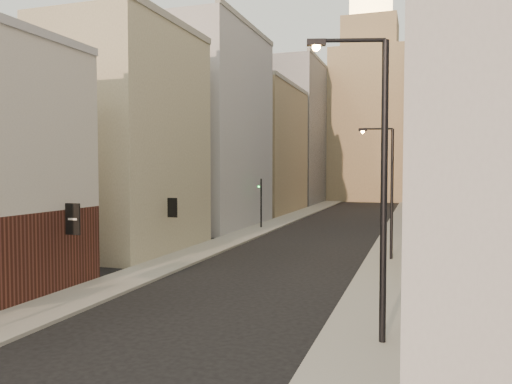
% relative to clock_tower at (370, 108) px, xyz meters
% --- Properties ---
extents(sidewalk_left, '(3.00, 140.00, 0.15)m').
position_rel_clock_tower_xyz_m(sidewalk_left, '(-5.50, -37.00, -17.56)').
color(sidewalk_left, '#9C998D').
rests_on(sidewalk_left, ground).
extents(sidewalk_right, '(3.00, 140.00, 0.15)m').
position_rel_clock_tower_xyz_m(sidewalk_right, '(7.50, -37.00, -17.56)').
color(sidewalk_right, '#9C998D').
rests_on(sidewalk_right, ground).
extents(left_bldg_beige, '(8.00, 12.00, 16.00)m').
position_rel_clock_tower_xyz_m(left_bldg_beige, '(-11.00, -66.00, -9.63)').
color(left_bldg_beige, '#9C9376').
rests_on(left_bldg_beige, ground).
extents(left_bldg_grey, '(8.00, 16.00, 20.00)m').
position_rel_clock_tower_xyz_m(left_bldg_grey, '(-11.00, -50.00, -7.63)').
color(left_bldg_grey, '#A2A2A8').
rests_on(left_bldg_grey, ground).
extents(left_bldg_tan, '(8.00, 18.00, 17.00)m').
position_rel_clock_tower_xyz_m(left_bldg_tan, '(-11.00, -32.00, -9.13)').
color(left_bldg_tan, '#8B7858').
rests_on(left_bldg_tan, ground).
extents(left_bldg_wingrid, '(8.00, 20.00, 24.00)m').
position_rel_clock_tower_xyz_m(left_bldg_wingrid, '(-11.00, -12.00, -5.63)').
color(left_bldg_wingrid, gray).
rests_on(left_bldg_wingrid, ground).
extents(right_bldg_beige, '(8.00, 16.00, 20.00)m').
position_rel_clock_tower_xyz_m(right_bldg_beige, '(13.00, -62.00, -7.63)').
color(right_bldg_beige, '#9C9376').
rests_on(right_bldg_beige, ground).
extents(right_bldg_wingrid, '(8.00, 20.00, 26.00)m').
position_rel_clock_tower_xyz_m(right_bldg_wingrid, '(13.00, -42.00, -4.63)').
color(right_bldg_wingrid, gray).
rests_on(right_bldg_wingrid, ground).
extents(highrise, '(21.00, 23.00, 51.20)m').
position_rel_clock_tower_xyz_m(highrise, '(19.00, -14.00, 8.02)').
color(highrise, gray).
rests_on(highrise, ground).
extents(clock_tower, '(14.00, 14.00, 44.90)m').
position_rel_clock_tower_xyz_m(clock_tower, '(0.00, 0.00, 0.00)').
color(clock_tower, '#8B7858').
rests_on(clock_tower, ground).
extents(white_tower, '(8.00, 8.00, 41.50)m').
position_rel_clock_tower_xyz_m(white_tower, '(11.00, -14.00, 0.97)').
color(white_tower, silver).
rests_on(white_tower, ground).
extents(streetlamp_near, '(2.63, 0.93, 10.27)m').
position_rel_clock_tower_xyz_m(streetlamp_near, '(7.91, -80.63, -11.77)').
color(streetlamp_near, black).
rests_on(streetlamp_near, ground).
extents(streetlamp_mid, '(2.21, 0.74, 8.60)m').
position_rel_clock_tower_xyz_m(streetlamp_mid, '(7.38, -64.52, -12.72)').
color(streetlamp_mid, black).
rests_on(streetlamp_mid, ground).
extents(traffic_light_left, '(0.56, 0.45, 5.00)m').
position_rel_clock_tower_xyz_m(traffic_light_left, '(-5.72, -50.38, -14.26)').
color(traffic_light_left, black).
rests_on(traffic_light_left, ground).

